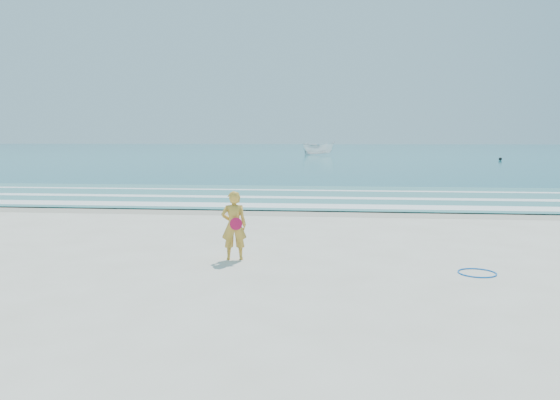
# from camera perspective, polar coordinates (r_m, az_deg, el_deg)

# --- Properties ---
(ground) EXTENTS (400.00, 400.00, 0.00)m
(ground) POSITION_cam_1_polar(r_m,az_deg,el_deg) (10.95, -2.15, -7.60)
(ground) COLOR silver
(ground) RESTS_ON ground
(wet_sand) EXTENTS (400.00, 2.40, 0.00)m
(wet_sand) POSITION_cam_1_polar(r_m,az_deg,el_deg) (19.75, 1.53, -1.22)
(wet_sand) COLOR #B2A893
(wet_sand) RESTS_ON ground
(ocean) EXTENTS (400.00, 190.00, 0.04)m
(ocean) POSITION_cam_1_polar(r_m,az_deg,el_deg) (115.55, 5.23, 5.23)
(ocean) COLOR #19727F
(ocean) RESTS_ON ground
(shallow) EXTENTS (400.00, 10.00, 0.01)m
(shallow) POSITION_cam_1_polar(r_m,az_deg,el_deg) (24.70, 2.43, 0.44)
(shallow) COLOR #59B7AD
(shallow) RESTS_ON ocean
(foam_near) EXTENTS (400.00, 1.40, 0.01)m
(foam_near) POSITION_cam_1_polar(r_m,az_deg,el_deg) (21.03, 1.80, -0.61)
(foam_near) COLOR white
(foam_near) RESTS_ON shallow
(foam_mid) EXTENTS (400.00, 0.90, 0.01)m
(foam_mid) POSITION_cam_1_polar(r_m,az_deg,el_deg) (23.91, 2.31, 0.26)
(foam_mid) COLOR white
(foam_mid) RESTS_ON shallow
(foam_far) EXTENTS (400.00, 0.60, 0.01)m
(foam_far) POSITION_cam_1_polar(r_m,az_deg,el_deg) (27.18, 2.75, 1.02)
(foam_far) COLOR white
(foam_far) RESTS_ON shallow
(hoop) EXTENTS (0.80, 0.80, 0.03)m
(hoop) POSITION_cam_1_polar(r_m,az_deg,el_deg) (11.56, 19.90, -7.17)
(hoop) COLOR blue
(hoop) RESTS_ON ground
(boat) EXTENTS (5.43, 3.24, 1.97)m
(boat) POSITION_cam_1_polar(r_m,az_deg,el_deg) (82.67, 4.05, 5.41)
(boat) COLOR white
(boat) RESTS_ON ocean
(buoy) EXTENTS (0.37, 0.37, 0.37)m
(buoy) POSITION_cam_1_polar(r_m,az_deg,el_deg) (67.05, 22.03, 4.00)
(buoy) COLOR black
(buoy) RESTS_ON ocean
(woman) EXTENTS (0.61, 0.46, 1.52)m
(woman) POSITION_cam_1_polar(r_m,az_deg,el_deg) (12.00, -4.83, -2.66)
(woman) COLOR gold
(woman) RESTS_ON ground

